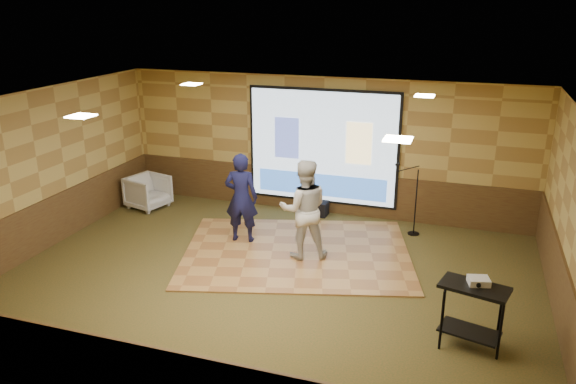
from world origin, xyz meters
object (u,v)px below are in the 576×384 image
(projector_screen, at_px, (322,148))
(mic_stand, at_px, (412,211))
(player_right, at_px, (304,209))
(banquet_chair, at_px, (148,192))
(duffel_bag, at_px, (316,208))
(player_left, at_px, (241,198))
(projector, at_px, (479,281))
(av_table, at_px, (473,305))
(dance_floor, at_px, (297,252))

(projector_screen, height_order, mic_stand, projector_screen)
(player_right, xyz_separation_m, mic_stand, (1.75, 1.75, -0.46))
(player_right, bearing_deg, banquet_chair, -40.67)
(mic_stand, distance_m, duffel_bag, 2.18)
(player_left, relative_size, banquet_chair, 2.14)
(player_left, bearing_deg, player_right, 157.60)
(player_right, height_order, duffel_bag, player_right)
(projector_screen, xyz_separation_m, player_right, (0.30, -2.36, -0.53))
(projector, bearing_deg, av_table, -135.23)
(banquet_chair, bearing_deg, projector, -99.82)
(projector_screen, bearing_deg, mic_stand, -16.72)
(dance_floor, bearing_deg, player_left, 171.19)
(player_right, bearing_deg, mic_stand, -156.78)
(player_right, height_order, av_table, player_right)
(player_left, xyz_separation_m, duffel_bag, (0.99, 1.85, -0.76))
(player_left, xyz_separation_m, player_right, (1.35, -0.32, 0.04))
(projector_screen, distance_m, projector, 5.42)
(av_table, bearing_deg, mic_stand, 107.91)
(mic_stand, height_order, duffel_bag, mic_stand)
(projector, distance_m, banquet_chair, 7.89)
(dance_floor, bearing_deg, projector, -32.89)
(dance_floor, relative_size, player_left, 2.37)
(player_left, bearing_deg, projector_screen, -126.25)
(mic_stand, bearing_deg, projector, -58.62)
(projector_screen, relative_size, player_left, 1.88)
(duffel_bag, bearing_deg, banquet_chair, -168.61)
(projector_screen, distance_m, dance_floor, 2.66)
(player_left, bearing_deg, mic_stand, -164.36)
(projector_screen, xyz_separation_m, mic_stand, (2.05, -0.62, -0.98))
(projector, bearing_deg, dance_floor, 132.83)
(av_table, xyz_separation_m, duffel_bag, (-3.32, 4.16, -0.49))
(projector_screen, bearing_deg, projector, -52.32)
(duffel_bag, bearing_deg, player_left, -118.12)
(projector_screen, relative_size, projector, 12.21)
(player_left, bearing_deg, projector, 143.83)
(player_left, relative_size, duffel_bag, 3.52)
(duffel_bag, bearing_deg, dance_floor, -84.68)
(mic_stand, bearing_deg, player_right, -122.56)
(player_left, distance_m, projector, 4.89)
(dance_floor, xyz_separation_m, player_left, (-1.18, 0.18, 0.90))
(projector_screen, xyz_separation_m, projector, (3.30, -4.27, -0.50))
(player_right, distance_m, mic_stand, 2.51)
(banquet_chair, xyz_separation_m, duffel_bag, (3.76, 0.76, -0.22))
(player_left, relative_size, mic_stand, 1.19)
(projector, bearing_deg, projector_screen, 113.41)
(projector_screen, distance_m, player_right, 2.44)
(dance_floor, relative_size, mic_stand, 2.83)
(player_right, xyz_separation_m, duffel_bag, (-0.36, 2.18, -0.79))
(player_right, distance_m, av_table, 3.57)
(player_right, bearing_deg, duffel_bag, -102.23)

